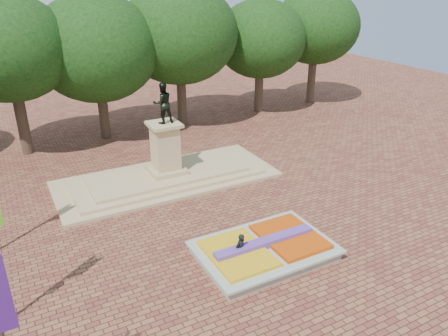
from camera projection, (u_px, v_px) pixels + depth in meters
name	position (u px, v px, depth m)	size (l,w,h in m)	color
ground	(226.00, 241.00, 21.94)	(90.00, 90.00, 0.00)	brown
flower_bed	(265.00, 249.00, 20.62)	(6.30, 4.30, 0.91)	gray
monument	(167.00, 168.00, 28.02)	(14.00, 6.00, 6.40)	tan
tree_row_back	(144.00, 51.00, 34.71)	(44.80, 8.80, 10.43)	#33261B
pedestrian	(240.00, 249.00, 19.92)	(0.58, 0.38, 1.58)	black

